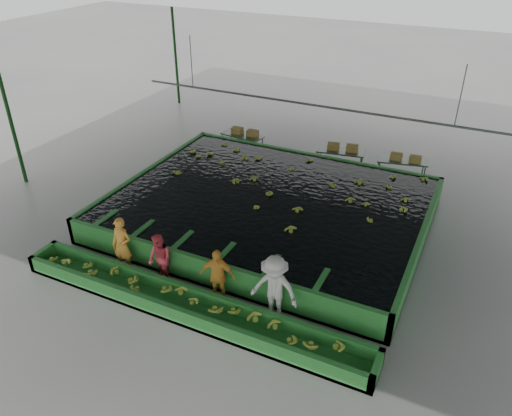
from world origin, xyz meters
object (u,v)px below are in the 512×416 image
at_px(box_stack_right, 405,161).
at_px(box_stack_left, 245,135).
at_px(sorting_trough, 186,305).
at_px(packing_table_left, 242,144).
at_px(worker_b, 160,259).
at_px(box_stack_mid, 342,150).
at_px(worker_c, 217,276).
at_px(packing_table_mid, 340,160).
at_px(worker_a, 122,245).
at_px(packing_table_right, 401,170).
at_px(flotation_tank, 269,209).
at_px(worker_d, 274,289).

bearing_deg(box_stack_right, box_stack_left, -177.80).
height_order(sorting_trough, packing_table_left, packing_table_left).
xyz_separation_m(worker_b, box_stack_mid, (2.33, 9.14, 0.10)).
bearing_deg(box_stack_mid, box_stack_left, -177.79).
bearing_deg(packing_table_left, worker_c, -66.59).
bearing_deg(worker_c, box_stack_mid, 70.98).
xyz_separation_m(worker_b, packing_table_mid, (2.27, 9.11, -0.33)).
bearing_deg(worker_a, packing_table_right, 54.31).
relative_size(worker_a, box_stack_left, 1.40).
bearing_deg(packing_table_left, box_stack_right, 2.50).
bearing_deg(box_stack_mid, sorting_trough, -95.72).
distance_m(packing_table_right, box_stack_mid, 2.38).
bearing_deg(packing_table_left, packing_table_mid, 2.29).
relative_size(worker_b, packing_table_right, 0.81).
height_order(worker_c, box_stack_right, worker_c).
distance_m(sorting_trough, worker_b, 1.64).
height_order(box_stack_left, box_stack_mid, box_stack_mid).
height_order(packing_table_right, box_stack_right, box_stack_right).
xyz_separation_m(flotation_tank, packing_table_left, (-3.39, 4.64, -0.03)).
xyz_separation_m(sorting_trough, box_stack_right, (3.45, 10.04, 0.60)).
distance_m(packing_table_mid, box_stack_left, 4.25).
distance_m(sorting_trough, packing_table_right, 10.62).
bearing_deg(worker_b, box_stack_right, 84.77).
bearing_deg(worker_a, packing_table_mid, 65.65).
bearing_deg(flotation_tank, worker_a, -121.37).
relative_size(worker_a, box_stack_mid, 1.40).
distance_m(worker_b, worker_d, 3.44).
bearing_deg(packing_table_right, sorting_trough, -108.29).
xyz_separation_m(flotation_tank, sorting_trough, (0.00, -5.10, -0.20)).
distance_m(flotation_tank, sorting_trough, 5.10).
distance_m(flotation_tank, packing_table_mid, 4.90).
relative_size(worker_d, packing_table_mid, 1.00).
bearing_deg(worker_b, worker_a, -157.85).
relative_size(worker_a, worker_b, 1.12).
relative_size(flotation_tank, packing_table_left, 5.45).
distance_m(worker_c, packing_table_left, 9.75).
bearing_deg(box_stack_left, sorting_trough, -71.42).
height_order(worker_a, box_stack_left, worker_a).
height_order(box_stack_mid, box_stack_right, box_stack_mid).
relative_size(packing_table_mid, packing_table_right, 1.01).
bearing_deg(flotation_tank, worker_c, -83.69).
relative_size(packing_table_left, packing_table_right, 0.98).
bearing_deg(flotation_tank, box_stack_left, 125.10).
bearing_deg(box_stack_left, worker_d, -59.03).
bearing_deg(worker_a, sorting_trough, -19.99).
relative_size(sorting_trough, packing_table_left, 5.45).
height_order(worker_c, packing_table_left, worker_c).
relative_size(flotation_tank, worker_d, 5.31).
distance_m(packing_table_mid, box_stack_mid, 0.44).
bearing_deg(packing_table_mid, packing_table_left, -177.71).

